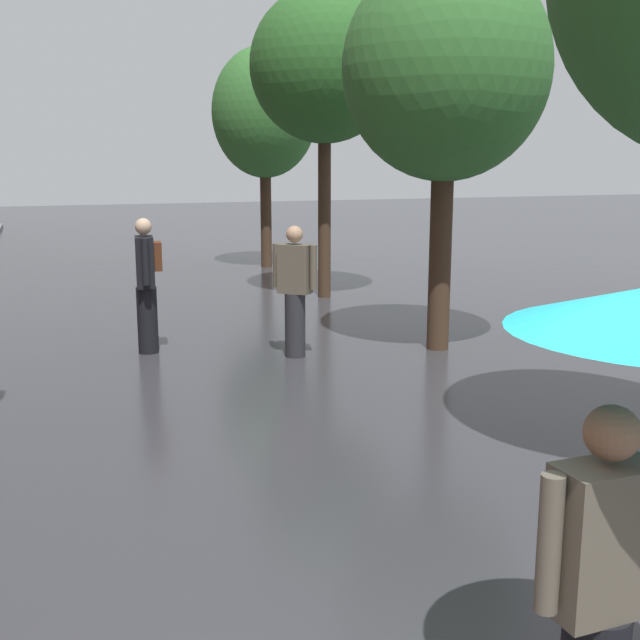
{
  "coord_description": "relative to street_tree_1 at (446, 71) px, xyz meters",
  "views": [
    {
      "loc": [
        -1.57,
        -2.28,
        2.51
      ],
      "look_at": [
        0.23,
        3.0,
        1.35
      ],
      "focal_mm": 44.69,
      "sensor_mm": 36.0,
      "label": 1
    }
  ],
  "objects": [
    {
      "name": "pedestrian_walking_midground",
      "position": [
        -3.62,
        1.02,
        -2.6
      ],
      "size": [
        0.35,
        0.59,
        1.73
      ],
      "color": "black",
      "rests_on": "ground"
    },
    {
      "name": "street_tree_3",
      "position": [
        -0.1,
        8.27,
        -0.13
      ],
      "size": [
        2.31,
        2.31,
        4.84
      ],
      "color": "#473323",
      "rests_on": "ground"
    },
    {
      "name": "street_tree_1",
      "position": [
        0.0,
        0.0,
        0.0
      ],
      "size": [
        2.57,
        2.57,
        4.92
      ],
      "color": "#473323",
      "rests_on": "ground"
    },
    {
      "name": "pedestrian_walking_far",
      "position": [
        -1.9,
        0.22,
        -2.68
      ],
      "size": [
        0.47,
        0.43,
        1.65
      ],
      "color": "#2D2D33",
      "rests_on": "ground"
    },
    {
      "name": "street_tree_2",
      "position": [
        -0.13,
        4.16,
        0.44
      ],
      "size": [
        2.55,
        2.55,
        5.29
      ],
      "color": "#473323",
      "rests_on": "ground"
    }
  ]
}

